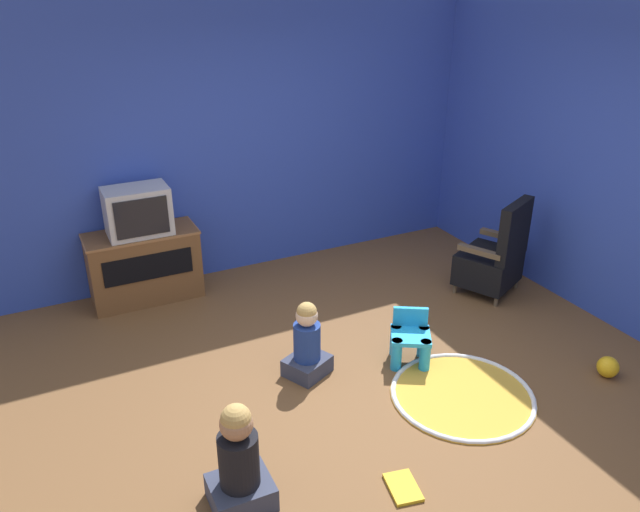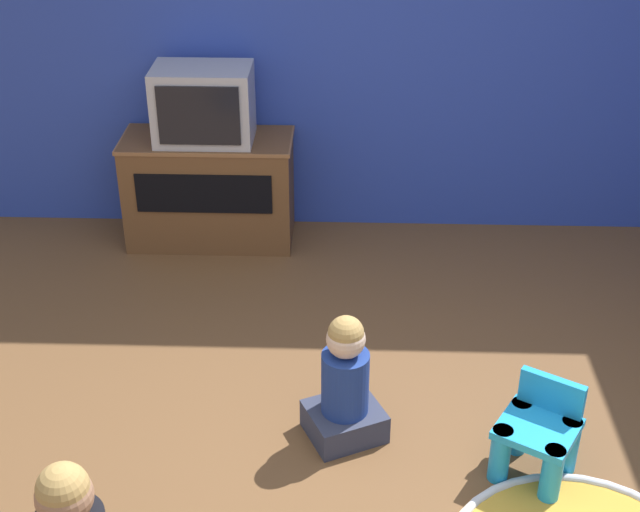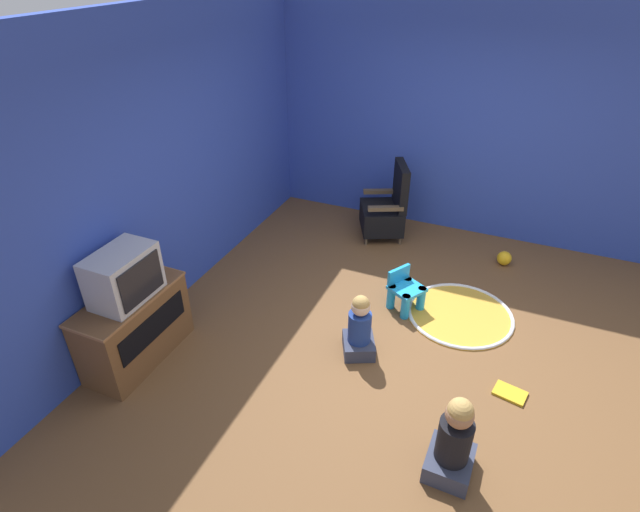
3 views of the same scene
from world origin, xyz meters
The scene contains 11 objects.
ground_plane centered at (0.00, 0.00, 0.00)m, with size 30.00×30.00×0.00m, color brown.
wall_back centered at (-0.22, 2.53, 1.42)m, with size 5.55×0.12×2.84m.
tv_cabinet centered at (-1.17, 2.23, 0.35)m, with size 1.03×0.46×0.68m.
television centered at (-1.17, 2.21, 0.90)m, with size 0.57×0.38×0.44m.
black_armchair centered at (1.88, 0.84, 0.37)m, with size 0.72×0.70×0.97m.
yellow_kid_chair centered at (0.50, 0.20, 0.19)m, with size 0.42×0.41×0.43m.
play_mat centered at (0.60, -0.36, 0.01)m, with size 1.08×1.08×0.04m.
child_watching_left centered at (-1.23, -0.59, 0.31)m, with size 0.37×0.33×0.71m.
child_watching_center centered at (-0.32, 0.42, 0.27)m, with size 0.41×0.39×0.63m.
toy_ball centered at (1.77, -0.66, 0.08)m, with size 0.17×0.17×0.17m.
book centered at (-0.31, -0.94, 0.01)m, with size 0.23×0.29×0.02m.
Camera 1 is at (-2.04, -3.28, 2.91)m, focal length 35.00 mm.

